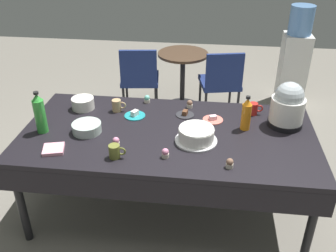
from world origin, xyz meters
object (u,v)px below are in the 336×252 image
object	(u,v)px
dessert_plate_coral	(213,119)
cupcake_mint	(230,163)
maroon_chair_left	(140,76)
soda_bottle_orange_juice	(246,114)
slow_cooker	(288,106)
soda_bottle_lime_soda	(40,113)
water_cooler	(295,59)
frosted_layer_cake	(196,135)
glass_salad_bowl	(87,128)
dessert_plate_teal	(135,115)
cupcake_rose	(190,104)
ceramic_snack_bowl	(83,103)
coffee_mug_red	(254,109)
round_cafe_table	(183,70)
cupcake_lemon	(116,142)
maroon_chair_right	(221,80)
potluck_table	(168,139)
coffee_mug_tan	(117,105)
coffee_mug_olive	(115,151)
cupcake_cocoa	(165,153)
cupcake_vanilla	(147,99)
dessert_plate_charcoal	(185,114)

from	to	relation	value
dessert_plate_coral	cupcake_mint	bearing A→B (deg)	-79.19
maroon_chair_left	dessert_plate_coral	bearing A→B (deg)	-58.70
cupcake_mint	maroon_chair_left	distance (m)	2.30
maroon_chair_left	soda_bottle_orange_juice	bearing A→B (deg)	-54.07
slow_cooker	soda_bottle_lime_soda	xyz separation A→B (m)	(-1.82, -0.32, -0.02)
cupcake_mint	water_cooler	bearing A→B (deg)	71.66
frosted_layer_cake	slow_cooker	xyz separation A→B (m)	(0.67, 0.32, 0.12)
dessert_plate_coral	soda_bottle_lime_soda	bearing A→B (deg)	-165.45
glass_salad_bowl	dessert_plate_teal	distance (m)	0.42
cupcake_rose	cupcake_mint	xyz separation A→B (m)	(0.32, -0.82, 0.00)
ceramic_snack_bowl	water_cooler	size ratio (longest dim) A/B	0.15
coffee_mug_red	round_cafe_table	bearing A→B (deg)	114.97
cupcake_lemon	maroon_chair_right	size ratio (longest dim) A/B	0.08
ceramic_snack_bowl	dessert_plate_teal	xyz separation A→B (m)	(0.45, -0.08, -0.04)
slow_cooker	cupcake_lemon	size ratio (longest dim) A/B	5.28
maroon_chair_right	water_cooler	world-z (taller)	water_cooler
ceramic_snack_bowl	maroon_chair_left	world-z (taller)	maroon_chair_left
ceramic_snack_bowl	cupcake_rose	size ratio (longest dim) A/B	2.75
frosted_layer_cake	soda_bottle_orange_juice	bearing A→B (deg)	31.99
glass_salad_bowl	maroon_chair_right	distance (m)	2.03
potluck_table	coffee_mug_tan	world-z (taller)	coffee_mug_tan
soda_bottle_orange_juice	water_cooler	bearing A→B (deg)	70.53
slow_cooker	soda_bottle_lime_soda	world-z (taller)	slow_cooker
slow_cooker	maroon_chair_left	xyz separation A→B (m)	(-1.42, 1.45, -0.43)
coffee_mug_olive	potluck_table	bearing A→B (deg)	50.38
slow_cooker	soda_bottle_orange_juice	distance (m)	0.33
potluck_table	coffee_mug_olive	world-z (taller)	coffee_mug_olive
water_cooler	soda_bottle_orange_juice	bearing A→B (deg)	-109.47
slow_cooker	round_cafe_table	size ratio (longest dim) A/B	0.50
coffee_mug_red	frosted_layer_cake	bearing A→B (deg)	-132.99
cupcake_lemon	cupcake_rose	size ratio (longest dim) A/B	1.00
coffee_mug_olive	coffee_mug_tan	distance (m)	0.68
dessert_plate_teal	soda_bottle_orange_juice	bearing A→B (deg)	-6.33
cupcake_rose	round_cafe_table	distance (m)	1.50
frosted_layer_cake	dessert_plate_teal	world-z (taller)	frosted_layer_cake
coffee_mug_tan	ceramic_snack_bowl	bearing A→B (deg)	178.18
cupcake_cocoa	cupcake_vanilla	bearing A→B (deg)	108.05
potluck_table	maroon_chair_right	bearing A→B (deg)	75.90
ceramic_snack_bowl	soda_bottle_orange_juice	world-z (taller)	soda_bottle_orange_juice
dessert_plate_charcoal	soda_bottle_orange_juice	bearing A→B (deg)	-18.68
slow_cooker	cupcake_lemon	bearing A→B (deg)	-160.09
cupcake_cocoa	cupcake_rose	bearing A→B (deg)	81.66
frosted_layer_cake	round_cafe_table	size ratio (longest dim) A/B	0.42
cupcake_mint	coffee_mug_olive	size ratio (longest dim) A/B	0.58
dessert_plate_teal	round_cafe_table	world-z (taller)	dessert_plate_teal
dessert_plate_coral	cupcake_lemon	xyz separation A→B (m)	(-0.67, -0.46, 0.02)
potluck_table	cupcake_mint	world-z (taller)	cupcake_mint
cupcake_cocoa	soda_bottle_orange_juice	size ratio (longest dim) A/B	0.25
dessert_plate_teal	soda_bottle_orange_juice	distance (m)	0.88
coffee_mug_tan	maroon_chair_right	size ratio (longest dim) A/B	0.14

